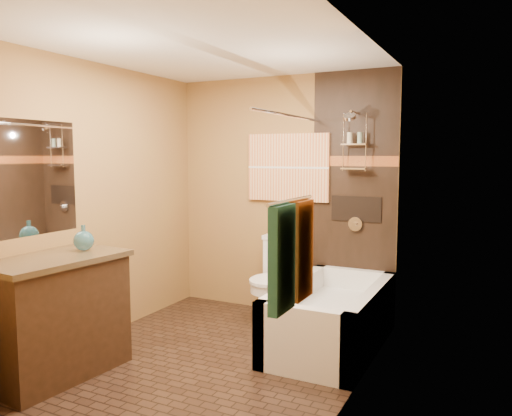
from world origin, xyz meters
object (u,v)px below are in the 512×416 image
Objects in this scene: sunset_painting at (288,167)px; bathtub at (332,322)px; vanity at (54,315)px; toilet at (277,279)px.

sunset_painting is 0.60× the size of bathtub.
sunset_painting is at bearing 135.16° from bathtub.
bathtub is 2.28m from vanity.
sunset_painting is 2.65m from vanity.
bathtub is 0.88m from toilet.
sunset_painting is 1.07× the size of toilet.
sunset_painting reaches higher than vanity.
sunset_painting is at bearing 71.18° from vanity.
toilet reaches higher than bathtub.
vanity is (-1.00, -2.20, -1.09)m from sunset_painting.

